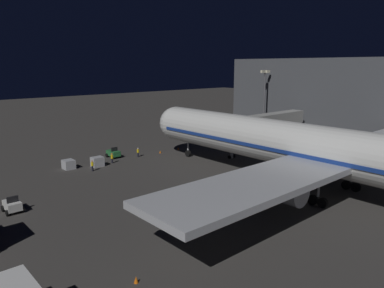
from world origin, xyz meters
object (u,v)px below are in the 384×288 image
airliner_at_gate (330,153)px  baggage_container_mid_row (97,162)px  jet_bridge (259,122)px  baggage_container_near_belt (69,164)px  pushback_tug (12,205)px  apron_floodlight_mast (264,98)px  traffic_cone_wingtip_svc_side (136,280)px  ground_crew_by_belt_loader (112,158)px  ground_crew_marshaller_fwd (92,165)px  ground_crew_near_nose_gear (138,152)px  traffic_cone_nose_port (178,148)px  baggage_tug_spare (113,153)px  traffic_cone_nose_starboard (160,152)px

airliner_at_gate → baggage_container_mid_row: size_ratio=36.68×
jet_bridge → baggage_container_near_belt: bearing=-21.5°
pushback_tug → baggage_container_mid_row: size_ratio=1.33×
jet_bridge → apron_floodlight_mast: bearing=-145.8°
pushback_tug → traffic_cone_wingtip_svc_side: size_ratio=4.49×
ground_crew_by_belt_loader → ground_crew_marshaller_fwd: ground_crew_by_belt_loader is taller
apron_floodlight_mast → baggage_container_near_belt: apron_floodlight_mast is taller
traffic_cone_wingtip_svc_side → apron_floodlight_mast: bearing=-151.0°
baggage_container_near_belt → ground_crew_near_nose_gear: 12.68m
baggage_container_mid_row → traffic_cone_nose_port: bearing=-177.9°
airliner_at_gate → traffic_cone_nose_port: 33.07m
apron_floodlight_mast → ground_crew_marshaller_fwd: bearing=-0.0°
baggage_tug_spare → pushback_tug: 25.71m
traffic_cone_nose_port → ground_crew_near_nose_gear: bearing=-2.1°
airliner_at_gate → ground_crew_marshaller_fwd: 34.90m
jet_bridge → ground_crew_marshaller_fwd: (29.71, -8.92, -4.82)m
jet_bridge → baggage_container_near_belt: size_ratio=12.50×
ground_crew_marshaller_fwd → traffic_cone_nose_port: size_ratio=3.10×
baggage_container_mid_row → ground_crew_by_belt_loader: 2.85m
traffic_cone_nose_starboard → baggage_container_mid_row: bearing=2.9°
apron_floodlight_mast → traffic_cone_nose_port: (23.30, -2.63, -8.72)m
traffic_cone_nose_port → traffic_cone_wingtip_svc_side: same height
airliner_at_gate → traffic_cone_nose_starboard: airliner_at_gate is taller
airliner_at_gate → ground_crew_marshaller_fwd: size_ratio=39.85×
apron_floodlight_mast → baggage_container_near_belt: bearing=-4.7°
baggage_container_mid_row → ground_crew_marshaller_fwd: ground_crew_marshaller_fwd is taller
airliner_at_gate → ground_crew_near_nose_gear: 33.94m
baggage_container_mid_row → traffic_cone_nose_port: 17.68m
pushback_tug → ground_crew_by_belt_loader: bearing=-149.1°
apron_floodlight_mast → baggage_tug_spare: size_ratio=5.57×
ground_crew_near_nose_gear → traffic_cone_nose_port: bearing=177.9°
jet_bridge → baggage_container_near_belt: jet_bridge is taller
airliner_at_gate → jet_bridge: 24.40m
ground_crew_by_belt_loader → traffic_cone_nose_port: (-14.83, -0.42, -0.68)m
apron_floodlight_mast → traffic_cone_nose_starboard: size_ratio=27.66×
jet_bridge → pushback_tug: size_ratio=9.39×
jet_bridge → apron_floodlight_mast: 16.18m
pushback_tug → ground_crew_near_nose_gear: 27.49m
ground_crew_by_belt_loader → traffic_cone_nose_port: 14.85m
jet_bridge → traffic_cone_wingtip_svc_side: size_ratio=42.22×
airliner_at_gate → ground_crew_by_belt_loader: bearing=-68.5°
jet_bridge → baggage_tug_spare: 27.52m
baggage_container_near_belt → traffic_cone_nose_port: (-21.79, 1.08, -0.45)m
ground_crew_near_nose_gear → ground_crew_by_belt_loader: 5.74m
baggage_tug_spare → ground_crew_marshaller_fwd: (6.82, 5.51, 0.16)m
traffic_cone_nose_starboard → traffic_cone_wingtip_svc_side: same height
apron_floodlight_mast → baggage_tug_spare: apron_floodlight_mast is taller
baggage_container_mid_row → apron_floodlight_mast: bearing=177.2°
baggage_container_near_belt → traffic_cone_nose_port: bearing=177.2°
ground_crew_near_nose_gear → airliner_at_gate: bearing=101.9°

